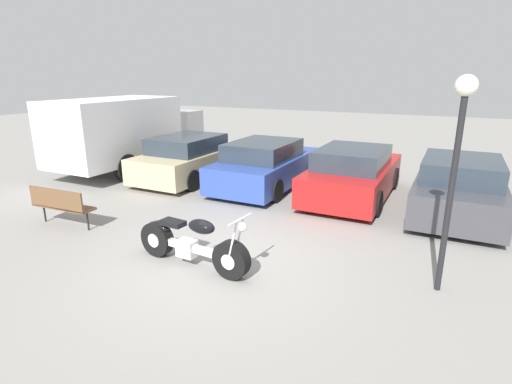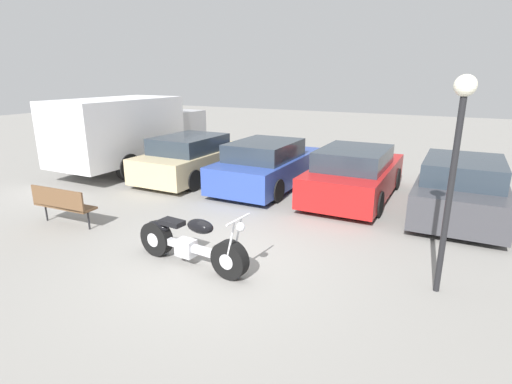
% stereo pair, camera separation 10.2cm
% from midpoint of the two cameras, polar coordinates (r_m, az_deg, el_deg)
% --- Properties ---
extents(ground_plane, '(60.00, 60.00, 0.00)m').
position_cam_midpoint_polar(ground_plane, '(7.27, -5.87, -10.02)').
color(ground_plane, gray).
extents(motorcycle, '(2.32, 0.66, 1.08)m').
position_cam_midpoint_polar(motorcycle, '(7.08, -9.74, -7.29)').
color(motorcycle, black).
rests_on(motorcycle, ground_plane).
extents(parked_car_champagne, '(1.96, 4.27, 1.38)m').
position_cam_midpoint_polar(parked_car_champagne, '(12.99, -9.41, 4.78)').
color(parked_car_champagne, '#C6B284').
rests_on(parked_car_champagne, ground_plane).
extents(parked_car_blue, '(1.96, 4.27, 1.38)m').
position_cam_midpoint_polar(parked_car_blue, '(11.82, 1.18, 3.85)').
color(parked_car_blue, '#2D479E').
rests_on(parked_car_blue, ground_plane).
extents(parked_car_red, '(1.96, 4.27, 1.38)m').
position_cam_midpoint_polar(parked_car_red, '(11.06, 13.44, 2.51)').
color(parked_car_red, red).
rests_on(parked_car_red, ground_plane).
extents(parked_car_dark_grey, '(1.96, 4.27, 1.38)m').
position_cam_midpoint_polar(parked_car_dark_grey, '(10.62, 26.75, 0.60)').
color(parked_car_dark_grey, '#3D3D42').
rests_on(parked_car_dark_grey, ground_plane).
extents(delivery_truck, '(2.26, 5.88, 2.47)m').
position_cam_midpoint_polar(delivery_truck, '(14.61, -18.10, 8.36)').
color(delivery_truck, silver).
rests_on(delivery_truck, ground_plane).
extents(park_bench, '(1.53, 0.47, 0.89)m').
position_cam_midpoint_polar(park_bench, '(9.65, -26.43, -1.47)').
color(park_bench, brown).
rests_on(park_bench, ground_plane).
extents(lamp_post, '(0.30, 0.30, 3.24)m').
position_cam_midpoint_polar(lamp_post, '(6.28, 26.52, 6.49)').
color(lamp_post, black).
rests_on(lamp_post, ground_plane).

